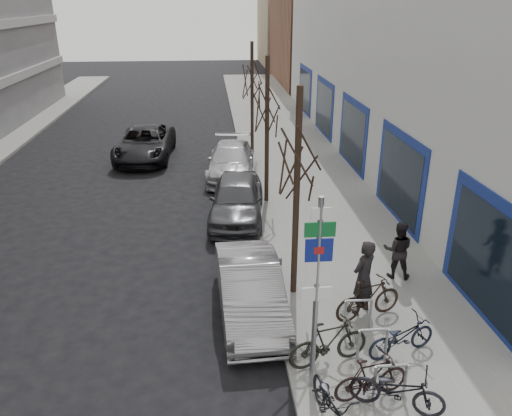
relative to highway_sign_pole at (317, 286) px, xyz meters
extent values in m
plane|color=black|center=(-2.40, 0.01, -2.46)|extent=(120.00, 120.00, 0.00)
cube|color=slate|center=(2.10, 10.01, -2.38)|extent=(5.00, 70.00, 0.15)
cube|color=brown|center=(10.60, 40.01, 1.54)|extent=(12.00, 14.00, 8.00)
cube|color=#937A5B|center=(11.10, 55.01, 2.04)|extent=(13.00, 12.00, 9.00)
cylinder|color=gray|center=(0.00, 0.01, -0.36)|extent=(0.10, 0.10, 4.20)
cube|color=white|center=(0.00, -0.02, 1.44)|extent=(0.35, 0.03, 0.22)
cube|color=#0C5926|center=(0.00, -0.02, 1.14)|extent=(0.55, 0.03, 0.28)
cube|color=navy|center=(0.00, -0.02, 0.74)|extent=(0.50, 0.03, 0.45)
cube|color=maroon|center=(0.00, -0.03, 0.74)|extent=(0.18, 0.02, 0.14)
cube|color=white|center=(0.00, -0.02, 0.29)|extent=(0.45, 0.03, 0.45)
cube|color=white|center=(0.00, -0.02, -0.16)|extent=(0.55, 0.03, 0.28)
cylinder|color=gray|center=(1.10, -0.49, -1.91)|extent=(0.06, 0.06, 0.80)
cylinder|color=gray|center=(1.70, -0.49, -1.91)|extent=(0.06, 0.06, 0.80)
cylinder|color=gray|center=(1.40, -0.49, -1.51)|extent=(0.60, 0.06, 0.06)
cylinder|color=gray|center=(1.10, 0.61, -1.91)|extent=(0.06, 0.06, 0.80)
cylinder|color=gray|center=(1.70, 0.61, -1.91)|extent=(0.06, 0.06, 0.80)
cylinder|color=gray|center=(1.40, 0.61, -1.51)|extent=(0.60, 0.06, 0.06)
cylinder|color=gray|center=(1.10, 1.71, -1.91)|extent=(0.06, 0.06, 0.80)
cylinder|color=gray|center=(1.70, 1.71, -1.91)|extent=(0.06, 0.06, 0.80)
cylinder|color=gray|center=(1.40, 1.71, -1.51)|extent=(0.60, 0.06, 0.06)
cylinder|color=black|center=(0.20, 3.51, 0.29)|extent=(0.16, 0.16, 5.50)
cylinder|color=black|center=(0.20, 10.01, 0.29)|extent=(0.16, 0.16, 5.50)
cylinder|color=black|center=(0.20, 16.51, 0.29)|extent=(0.16, 0.16, 5.50)
cylinder|color=gray|center=(-0.25, 3.01, -1.76)|extent=(0.05, 0.05, 1.10)
cube|color=#3F3F44|center=(-0.25, 3.01, -1.13)|extent=(0.10, 0.08, 0.18)
cylinder|color=gray|center=(-0.25, 8.51, -1.76)|extent=(0.05, 0.05, 1.10)
cube|color=#3F3F44|center=(-0.25, 8.51, -1.13)|extent=(0.10, 0.08, 0.18)
cylinder|color=gray|center=(-0.25, 14.01, -1.76)|extent=(0.05, 0.05, 1.10)
cube|color=#3F3F44|center=(-0.25, 14.01, -1.13)|extent=(0.10, 0.08, 0.18)
imported|color=black|center=(0.14, -1.01, -1.78)|extent=(0.75, 1.78, 1.05)
imported|color=black|center=(1.06, -0.40, -1.84)|extent=(1.62, 0.77, 0.94)
imported|color=black|center=(2.11, 0.81, -1.80)|extent=(1.73, 0.98, 1.01)
imported|color=black|center=(0.47, 0.63, -1.76)|extent=(1.88, 0.95, 1.10)
imported|color=black|center=(1.45, -0.74, -1.77)|extent=(1.82, 1.18, 1.07)
imported|color=black|center=(1.78, 2.18, -1.77)|extent=(1.86, 1.02, 1.08)
imported|color=#949397|center=(-1.00, 2.80, -1.76)|extent=(1.67, 4.32, 1.40)
imported|color=#444449|center=(-1.00, 8.68, -1.68)|extent=(2.31, 4.71, 1.55)
imported|color=#A8A8AD|center=(-1.00, 13.41, -1.75)|extent=(2.45, 5.05, 1.42)
imported|color=black|center=(-5.10, 16.57, -1.70)|extent=(2.79, 5.60, 1.52)
imported|color=black|center=(1.70, 2.43, -1.35)|extent=(0.84, 0.79, 1.93)
imported|color=black|center=(3.14, 4.01, -1.48)|extent=(0.71, 0.57, 1.66)
camera|label=1|loc=(-1.81, -7.68, 4.80)|focal=35.00mm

